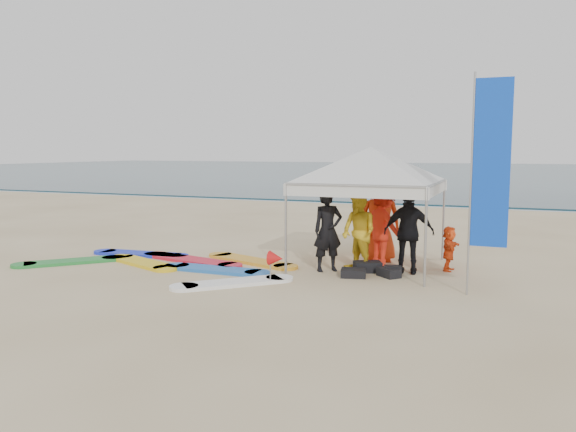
# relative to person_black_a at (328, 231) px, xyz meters

# --- Properties ---
(ground) EXTENTS (120.00, 120.00, 0.00)m
(ground) POSITION_rel_person_black_a_xyz_m (-0.67, -3.10, -0.87)
(ground) COLOR beige
(ground) RESTS_ON ground
(ocean) EXTENTS (160.00, 84.00, 0.08)m
(ocean) POSITION_rel_person_black_a_xyz_m (-0.67, 56.90, -0.83)
(ocean) COLOR #0C2633
(ocean) RESTS_ON ground
(shoreline_foam) EXTENTS (160.00, 1.20, 0.01)m
(shoreline_foam) POSITION_rel_person_black_a_xyz_m (-0.67, 15.10, -0.86)
(shoreline_foam) COLOR silver
(shoreline_foam) RESTS_ON ground
(person_black_a) EXTENTS (0.75, 0.72, 1.74)m
(person_black_a) POSITION_rel_person_black_a_xyz_m (0.00, 0.00, 0.00)
(person_black_a) COLOR black
(person_black_a) RESTS_ON ground
(person_yellow) EXTENTS (1.03, 0.99, 1.68)m
(person_yellow) POSITION_rel_person_black_a_xyz_m (0.61, 0.21, -0.03)
(person_yellow) COLOR yellow
(person_yellow) RESTS_ON ground
(person_orange_a) EXTENTS (1.34, 1.19, 1.79)m
(person_orange_a) POSITION_rel_person_black_a_xyz_m (0.98, 0.85, 0.03)
(person_orange_a) COLOR #FD2D16
(person_orange_a) RESTS_ON ground
(person_black_b) EXTENTS (1.07, 0.56, 1.74)m
(person_black_b) POSITION_rel_person_black_a_xyz_m (1.63, 0.37, 0.00)
(person_black_b) COLOR black
(person_black_b) RESTS_ON ground
(person_orange_b) EXTENTS (1.11, 0.92, 1.96)m
(person_orange_b) POSITION_rel_person_black_a_xyz_m (0.78, 1.42, 0.11)
(person_orange_b) COLOR red
(person_orange_b) RESTS_ON ground
(person_seated) EXTENTS (0.37, 0.91, 0.95)m
(person_seated) POSITION_rel_person_black_a_xyz_m (2.38, 0.99, -0.39)
(person_seated) COLOR #ED4615
(person_seated) RESTS_ON ground
(canopy_tent) EXTENTS (3.97, 3.97, 3.00)m
(canopy_tent) POSITION_rel_person_black_a_xyz_m (0.71, 0.75, 1.74)
(canopy_tent) COLOR #A5A5A8
(canopy_tent) RESTS_ON ground
(feather_flag) EXTENTS (0.65, 0.04, 3.88)m
(feather_flag) POSITION_rel_person_black_a_xyz_m (3.20, -0.95, 1.42)
(feather_flag) COLOR #A5A5A8
(feather_flag) RESTS_ON ground
(marker_pennant) EXTENTS (0.28, 0.28, 0.64)m
(marker_pennant) POSITION_rel_person_black_a_xyz_m (-0.56, -1.48, -0.37)
(marker_pennant) COLOR #A5A5A8
(marker_pennant) RESTS_ON ground
(gear_pile) EXTENTS (1.22, 1.11, 0.22)m
(gear_pile) POSITION_rel_person_black_a_xyz_m (0.97, -0.01, -0.77)
(gear_pile) COLOR black
(gear_pile) RESTS_ON ground
(surfboard_spread) EXTENTS (6.11, 3.51, 0.07)m
(surfboard_spread) POSITION_rel_person_black_a_xyz_m (-3.29, -0.69, -0.83)
(surfboard_spread) COLOR #238233
(surfboard_spread) RESTS_ON ground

